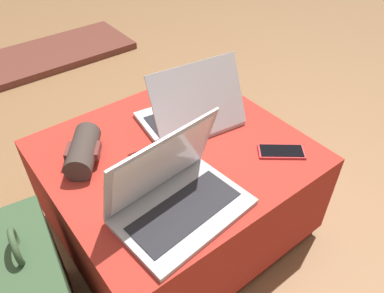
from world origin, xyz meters
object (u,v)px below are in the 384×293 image
object	(u,v)px
cell_phone	(281,152)
wrist_brace	(83,151)
laptop_near	(176,195)
laptop_far	(192,112)

from	to	relation	value
cell_phone	wrist_brace	bearing A→B (deg)	94.58
laptop_near	cell_phone	world-z (taller)	laptop_near
laptop_near	wrist_brace	distance (m)	0.36
laptop_far	cell_phone	distance (m)	0.34
laptop_far	cell_phone	world-z (taller)	laptop_far
laptop_near	cell_phone	size ratio (longest dim) A/B	2.38
laptop_near	cell_phone	xyz separation A→B (m)	(0.42, -0.02, -0.05)
laptop_near	wrist_brace	bearing A→B (deg)	103.54
cell_phone	wrist_brace	xyz separation A→B (m)	(-0.53, 0.36, 0.04)
cell_phone	wrist_brace	world-z (taller)	wrist_brace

